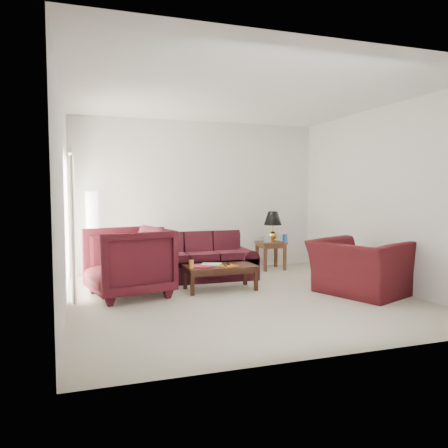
% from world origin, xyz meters
% --- Properties ---
extents(floor, '(5.00, 5.00, 0.00)m').
position_xyz_m(floor, '(0.00, 0.00, 0.00)').
color(floor, beige).
rests_on(floor, ground).
extents(blinds, '(0.10, 2.00, 2.16)m').
position_xyz_m(blinds, '(-2.42, 1.30, 1.08)').
color(blinds, silver).
rests_on(blinds, ground).
extents(sofa, '(2.05, 1.03, 0.81)m').
position_xyz_m(sofa, '(-0.24, 1.46, 0.40)').
color(sofa, black).
rests_on(sofa, ground).
extents(throw_pillow, '(0.51, 0.36, 0.48)m').
position_xyz_m(throw_pillow, '(-1.01, 2.02, 0.69)').
color(throw_pillow, black).
rests_on(throw_pillow, sofa).
extents(end_table, '(0.55, 0.55, 0.57)m').
position_xyz_m(end_table, '(1.41, 2.05, 0.28)').
color(end_table, '#492219').
rests_on(end_table, ground).
extents(table_lamp, '(0.44, 0.44, 0.62)m').
position_xyz_m(table_lamp, '(1.47, 2.09, 0.88)').
color(table_lamp, gold).
rests_on(table_lamp, end_table).
extents(clock, '(0.15, 0.08, 0.14)m').
position_xyz_m(clock, '(1.29, 1.95, 0.64)').
color(clock, white).
rests_on(clock, end_table).
extents(blue_canister, '(0.11, 0.11, 0.16)m').
position_xyz_m(blue_canister, '(1.64, 1.88, 0.65)').
color(blue_canister, '#1953A8').
rests_on(blue_canister, end_table).
extents(picture_frame, '(0.13, 0.16, 0.05)m').
position_xyz_m(picture_frame, '(1.29, 2.19, 0.65)').
color(picture_frame, silver).
rests_on(picture_frame, end_table).
extents(floor_lamp, '(0.29, 0.29, 1.62)m').
position_xyz_m(floor_lamp, '(-2.08, 2.20, 0.81)').
color(floor_lamp, white).
rests_on(floor_lamp, ground).
extents(armchair_left, '(1.39, 1.36, 1.06)m').
position_xyz_m(armchair_left, '(-1.62, 0.61, 0.53)').
color(armchair_left, '#3C0D15').
rests_on(armchair_left, ground).
extents(armchair_right, '(1.54, 1.63, 0.84)m').
position_xyz_m(armchair_right, '(1.80, -0.39, 0.42)').
color(armchair_right, '#400E13').
rests_on(armchair_right, ground).
extents(coffee_table, '(1.26, 0.86, 0.40)m').
position_xyz_m(coffee_table, '(-0.16, 0.57, 0.20)').
color(coffee_table, black).
rests_on(coffee_table, ground).
extents(magazine_red, '(0.36, 0.31, 0.02)m').
position_xyz_m(magazine_red, '(-0.48, 0.53, 0.41)').
color(magazine_red, red).
rests_on(magazine_red, coffee_table).
extents(magazine_white, '(0.38, 0.35, 0.02)m').
position_xyz_m(magazine_white, '(-0.28, 0.66, 0.41)').
color(magazine_white, white).
rests_on(magazine_white, coffee_table).
extents(magazine_orange, '(0.32, 0.29, 0.01)m').
position_xyz_m(magazine_orange, '(-0.07, 0.45, 0.41)').
color(magazine_orange, orange).
rests_on(magazine_orange, coffee_table).
extents(remote_a, '(0.07, 0.16, 0.02)m').
position_xyz_m(remote_a, '(-0.13, 0.41, 0.43)').
color(remote_a, black).
rests_on(remote_a, coffee_table).
extents(remote_b, '(0.08, 0.17, 0.02)m').
position_xyz_m(remote_b, '(-0.03, 0.55, 0.43)').
color(remote_b, black).
rests_on(remote_b, coffee_table).
extents(yellow_glass, '(0.08, 0.08, 0.13)m').
position_xyz_m(yellow_glass, '(-0.67, 0.45, 0.47)').
color(yellow_glass, gold).
rests_on(yellow_glass, coffee_table).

